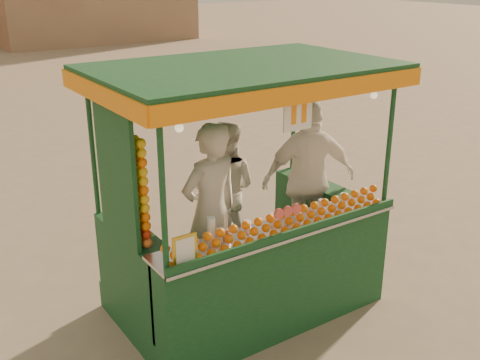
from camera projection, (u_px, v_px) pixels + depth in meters
ground at (256, 305)px, 6.15m from camera, size 90.00×90.00×0.00m
juice_cart at (244, 239)px, 5.78m from camera, size 2.83×1.83×2.57m
vendor_left at (211, 212)px, 5.54m from camera, size 0.69×0.49×1.78m
vendor_middle at (224, 190)px, 6.37m from camera, size 0.95×0.96×1.57m
vendor_right at (309, 179)px, 6.33m from camera, size 1.15×0.77×1.82m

